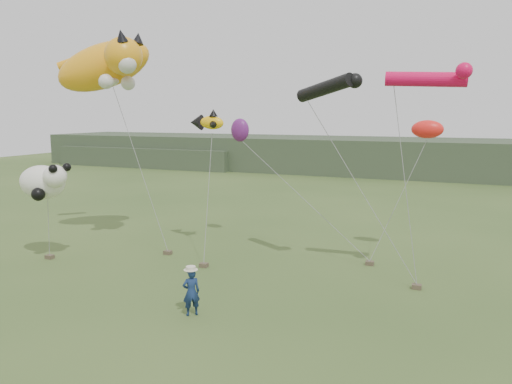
# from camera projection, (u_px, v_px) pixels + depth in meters

# --- Properties ---
(ground) EXTENTS (120.00, 120.00, 0.00)m
(ground) POSITION_uv_depth(u_px,v_px,m) (190.00, 315.00, 17.22)
(ground) COLOR #385123
(ground) RESTS_ON ground
(headland) EXTENTS (90.00, 13.00, 4.00)m
(headland) POSITION_uv_depth(u_px,v_px,m) (359.00, 156.00, 58.81)
(headland) COLOR #2D3D28
(headland) RESTS_ON ground
(festival_attendant) EXTENTS (0.71, 0.70, 1.65)m
(festival_attendant) POSITION_uv_depth(u_px,v_px,m) (191.00, 292.00, 17.06)
(festival_attendant) COLOR navy
(festival_attendant) RESTS_ON ground
(sandbag_anchors) EXTENTS (16.97, 5.21, 0.19)m
(sandbag_anchors) POSITION_uv_depth(u_px,v_px,m) (234.00, 264.00, 22.73)
(sandbag_anchors) COLOR brown
(sandbag_anchors) RESTS_ON ground
(cat_kite) EXTENTS (6.52, 4.52, 3.71)m
(cat_kite) POSITION_uv_depth(u_px,v_px,m) (108.00, 65.00, 25.26)
(cat_kite) COLOR orange
(cat_kite) RESTS_ON ground
(fish_kite) EXTENTS (2.00, 1.34, 1.03)m
(fish_kite) POSITION_uv_depth(u_px,v_px,m) (206.00, 122.00, 24.40)
(fish_kite) COLOR yellow
(fish_kite) RESTS_ON ground
(tube_kites) EXTENTS (7.04, 2.11, 1.34)m
(tube_kites) POSITION_uv_depth(u_px,v_px,m) (379.00, 83.00, 19.62)
(tube_kites) COLOR black
(tube_kites) RESTS_ON ground
(panda_kite) EXTENTS (2.79, 1.80, 1.73)m
(panda_kite) POSITION_uv_depth(u_px,v_px,m) (44.00, 182.00, 23.18)
(panda_kite) COLOR white
(panda_kite) RESTS_ON ground
(misc_kites) EXTENTS (10.63, 1.01, 1.23)m
(misc_kites) POSITION_uv_depth(u_px,v_px,m) (337.00, 130.00, 24.51)
(misc_kites) COLOR #FC211B
(misc_kites) RESTS_ON ground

